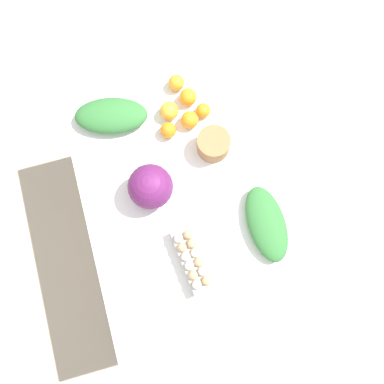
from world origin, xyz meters
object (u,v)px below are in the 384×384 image
object	(u,v)px
greens_bunch_chard	(266,224)
orange_2	(176,83)
paper_bag	(213,144)
orange_5	(203,110)
egg_carton	(192,260)
orange_3	(190,120)
greens_bunch_beet_tops	(111,116)
orange_1	(168,130)
cabbage_purple	(150,187)
orange_0	(169,111)
orange_4	(188,97)

from	to	relation	value
greens_bunch_chard	orange_2	bearing A→B (deg)	-164.76
paper_bag	greens_bunch_chard	world-z (taller)	paper_bag
orange_2	orange_5	world-z (taller)	orange_2
greens_bunch_chard	orange_5	bearing A→B (deg)	-168.41
egg_carton	greens_bunch_chard	size ratio (longest dim) A/B	0.88
paper_bag	orange_3	size ratio (longest dim) A/B	1.86
orange_3	greens_bunch_beet_tops	bearing A→B (deg)	-108.37
greens_bunch_beet_tops	orange_1	size ratio (longest dim) A/B	4.48
orange_3	paper_bag	bearing A→B (deg)	26.05
cabbage_purple	orange_0	distance (m)	0.36
paper_bag	orange_4	distance (m)	0.25
paper_bag	cabbage_purple	bearing A→B (deg)	-68.48
egg_carton	orange_4	world-z (taller)	egg_carton
orange_0	greens_bunch_chard	bearing A→B (deg)	23.92
greens_bunch_chard	orange_1	size ratio (longest dim) A/B	4.56
greens_bunch_beet_tops	orange_0	size ratio (longest dim) A/B	3.86
cabbage_purple	orange_1	world-z (taller)	cabbage_purple
greens_bunch_chard	orange_3	world-z (taller)	greens_bunch_chard
cabbage_purple	orange_5	xyz separation A→B (m)	(-0.29, 0.31, -0.06)
greens_bunch_chard	orange_1	world-z (taller)	greens_bunch_chard
orange_0	greens_bunch_beet_tops	bearing A→B (deg)	-100.08
egg_carton	paper_bag	bearing A→B (deg)	147.68
greens_bunch_beet_tops	orange_4	size ratio (longest dim) A/B	4.14
greens_bunch_chard	orange_2	xyz separation A→B (m)	(-0.71, -0.19, -0.00)
greens_bunch_beet_tops	orange_1	xyz separation A→B (m)	(0.13, 0.22, -0.01)
orange_4	orange_2	bearing A→B (deg)	-158.27
orange_4	egg_carton	bearing A→B (deg)	-14.03
orange_2	orange_3	world-z (taller)	orange_3
egg_carton	orange_5	bearing A→B (deg)	153.91
paper_bag	orange_4	xyz separation A→B (m)	(-0.24, -0.05, -0.01)
greens_bunch_chard	orange_0	world-z (taller)	orange_0
egg_carton	paper_bag	xyz separation A→B (m)	(-0.45, 0.22, 0.01)
orange_0	orange_2	xyz separation A→B (m)	(-0.12, 0.07, -0.00)
orange_3	greens_bunch_chard	bearing A→B (deg)	19.26
orange_1	paper_bag	bearing A→B (deg)	55.22
egg_carton	greens_bunch_beet_tops	bearing A→B (deg)	-172.17
orange_1	orange_2	world-z (taller)	orange_2
orange_2	orange_5	distance (m)	0.18
orange_1	orange_4	distance (m)	0.18
cabbage_purple	greens_bunch_chard	xyz separation A→B (m)	(0.27, 0.42, -0.05)
orange_2	orange_4	distance (m)	0.09
orange_3	orange_4	size ratio (longest dim) A/B	1.00
greens_bunch_chard	orange_0	distance (m)	0.64
orange_5	orange_3	bearing A→B (deg)	-67.44
cabbage_purple	egg_carton	bearing A→B (deg)	14.87
cabbage_purple	egg_carton	distance (m)	0.34
paper_bag	orange_3	world-z (taller)	paper_bag
egg_carton	paper_bag	world-z (taller)	paper_bag
paper_bag	orange_0	distance (m)	0.25
orange_4	greens_bunch_chard	bearing A→B (deg)	14.37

